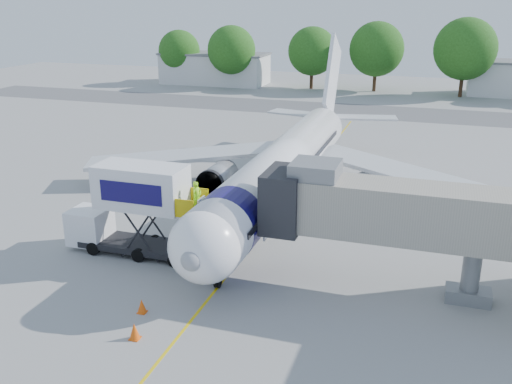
% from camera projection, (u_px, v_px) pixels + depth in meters
% --- Properties ---
extents(ground, '(160.00, 160.00, 0.00)m').
position_uv_depth(ground, '(269.00, 223.00, 38.63)').
color(ground, gray).
rests_on(ground, ground).
extents(guidance_line, '(0.15, 70.00, 0.01)m').
position_uv_depth(guidance_line, '(269.00, 223.00, 38.63)').
color(guidance_line, yellow).
rests_on(guidance_line, ground).
extents(taxiway_strip, '(120.00, 10.00, 0.01)m').
position_uv_depth(taxiway_strip, '(359.00, 111.00, 76.42)').
color(taxiway_strip, '#59595B').
rests_on(taxiway_strip, ground).
extents(aircraft, '(34.17, 37.73, 11.35)m').
position_uv_depth(aircraft, '(286.00, 165.00, 41.38)').
color(aircraft, white).
rests_on(aircraft, ground).
extents(jet_bridge, '(13.90, 3.20, 6.60)m').
position_uv_depth(jet_bridge, '(383.00, 211.00, 28.60)').
color(jet_bridge, '#A19989').
rests_on(jet_bridge, ground).
extents(catering_hiloader, '(8.55, 2.44, 5.50)m').
position_uv_depth(catering_hiloader, '(133.00, 210.00, 33.26)').
color(catering_hiloader, black).
rests_on(catering_hiloader, ground).
extents(safety_cone_a, '(0.50, 0.50, 0.79)m').
position_uv_depth(safety_cone_a, '(135.00, 331.00, 25.44)').
color(safety_cone_a, '#E8530C').
rests_on(safety_cone_a, ground).
extents(safety_cone_b, '(0.46, 0.46, 0.72)m').
position_uv_depth(safety_cone_b, '(142.00, 306.00, 27.57)').
color(safety_cone_b, '#E8530C').
rests_on(safety_cone_b, ground).
extents(outbuilding_left, '(18.40, 8.40, 5.30)m').
position_uv_depth(outbuilding_left, '(215.00, 68.00, 99.92)').
color(outbuilding_left, silver).
rests_on(outbuilding_left, ground).
extents(tree_a, '(7.20, 7.20, 9.18)m').
position_uv_depth(tree_a, '(179.00, 51.00, 99.37)').
color(tree_a, '#382314').
rests_on(tree_a, ground).
extents(tree_b, '(7.98, 7.98, 10.18)m').
position_uv_depth(tree_b, '(231.00, 50.00, 94.42)').
color(tree_b, '#382314').
rests_on(tree_b, ground).
extents(tree_c, '(7.89, 7.89, 10.06)m').
position_uv_depth(tree_c, '(312.00, 51.00, 93.09)').
color(tree_c, '#382314').
rests_on(tree_c, ground).
extents(tree_d, '(8.61, 8.61, 10.98)m').
position_uv_depth(tree_d, '(377.00, 49.00, 90.31)').
color(tree_d, '#382314').
rests_on(tree_d, ground).
extents(tree_e, '(9.24, 9.24, 11.78)m').
position_uv_depth(tree_e, '(465.00, 49.00, 84.99)').
color(tree_e, '#382314').
rests_on(tree_e, ground).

